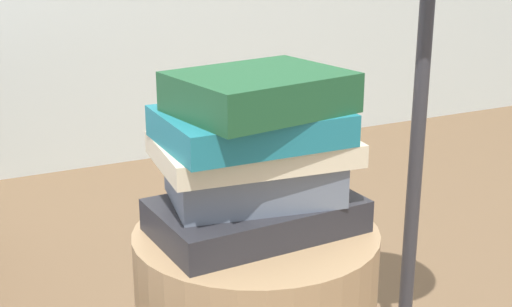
# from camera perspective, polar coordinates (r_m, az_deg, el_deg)

# --- Properties ---
(book_charcoal) EXTENTS (0.31, 0.19, 0.05)m
(book_charcoal) POSITION_cam_1_polar(r_m,az_deg,el_deg) (1.05, -0.20, -5.04)
(book_charcoal) COLOR #28282D
(book_charcoal) RESTS_ON side_table
(book_slate) EXTENTS (0.26, 0.19, 0.06)m
(book_slate) POSITION_cam_1_polar(r_m,az_deg,el_deg) (1.04, -0.06, -2.04)
(book_slate) COLOR slate
(book_slate) RESTS_ON book_charcoal
(book_cream) EXTENTS (0.29, 0.21, 0.03)m
(book_cream) POSITION_cam_1_polar(r_m,az_deg,el_deg) (1.02, -0.13, 0.40)
(book_cream) COLOR beige
(book_cream) RESTS_ON book_slate
(book_teal) EXTENTS (0.25, 0.19, 0.04)m
(book_teal) POSITION_cam_1_polar(r_m,az_deg,el_deg) (1.00, -0.43, 2.24)
(book_teal) COLOR #1E727F
(book_teal) RESTS_ON book_cream
(book_forest) EXTENTS (0.25, 0.21, 0.06)m
(book_forest) POSITION_cam_1_polar(r_m,az_deg,el_deg) (0.98, 0.55, 5.00)
(book_forest) COLOR #1E512D
(book_forest) RESTS_ON book_teal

